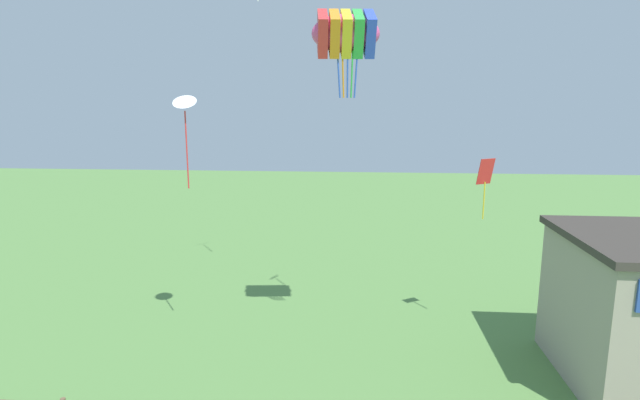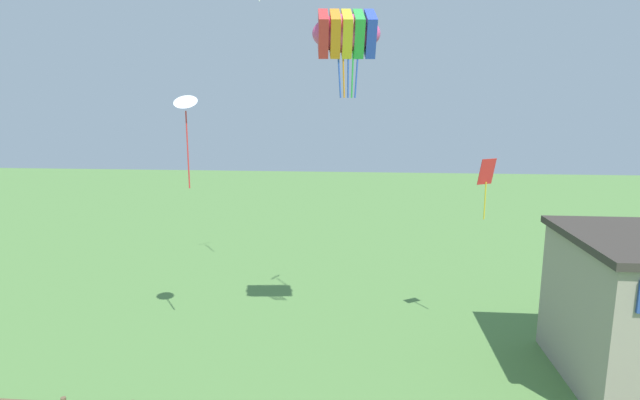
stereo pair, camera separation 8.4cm
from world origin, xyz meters
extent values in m
ellipsoid|color=#E54C8C|center=(0.56, 10.50, 11.18)|extent=(2.41, 1.88, 1.63)
cube|color=red|center=(-0.20, 10.41, 11.18)|extent=(0.50, 1.69, 1.66)
cube|color=orange|center=(0.18, 10.45, 11.18)|extent=(0.50, 1.69, 1.66)
cube|color=yellow|center=(0.56, 10.50, 11.18)|extent=(0.50, 1.69, 1.66)
cube|color=green|center=(0.94, 10.54, 11.18)|extent=(0.50, 1.69, 1.66)
cube|color=blue|center=(1.32, 10.58, 11.18)|extent=(0.50, 1.69, 1.66)
cylinder|color=blue|center=(0.35, 10.30, 9.86)|extent=(0.16, 0.26, 1.50)
cylinder|color=orange|center=(0.49, 10.30, 9.86)|extent=(0.11, 0.27, 1.50)
cylinder|color=blue|center=(0.64, 10.30, 9.86)|extent=(0.05, 0.26, 1.50)
cylinder|color=green|center=(0.78, 10.31, 9.86)|extent=(0.11, 0.27, 1.50)
cylinder|color=blue|center=(0.91, 10.32, 9.86)|extent=(0.16, 0.26, 1.50)
cube|color=red|center=(5.74, 12.24, 6.46)|extent=(0.71, 0.56, 0.97)
cylinder|color=yellow|center=(5.74, 12.24, 5.36)|extent=(0.05, 0.05, 1.42)
cone|color=white|center=(-4.97, 10.47, 9.02)|extent=(0.88, 0.79, 0.50)
cylinder|color=red|center=(-4.97, 10.47, 7.33)|extent=(0.05, 0.05, 2.71)
camera|label=1|loc=(1.12, -6.54, 8.89)|focal=28.00mm
camera|label=2|loc=(1.21, -6.54, 8.89)|focal=28.00mm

